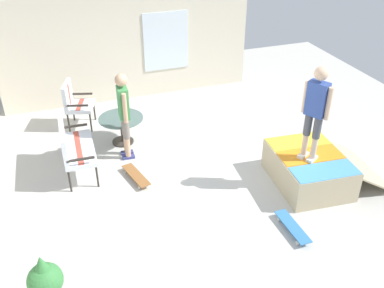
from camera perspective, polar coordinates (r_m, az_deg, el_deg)
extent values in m
cube|color=beige|center=(8.13, 1.55, -4.33)|extent=(12.00, 12.00, 0.10)
cube|color=beige|center=(10.68, -8.35, 12.48)|extent=(0.20, 6.00, 2.57)
cube|color=silver|center=(10.76, -3.45, 13.26)|extent=(0.03, 1.10, 1.40)
cube|color=tan|center=(8.01, 14.96, -3.19)|extent=(1.57, 1.27, 0.58)
cube|color=#4C99D8|center=(7.51, 16.98, -3.38)|extent=(0.56, 1.14, 0.01)
cube|color=orange|center=(7.85, 15.25, -1.42)|extent=(0.56, 1.14, 0.01)
cube|color=yellow|center=(8.21, 13.67, 0.38)|extent=(0.56, 1.14, 0.01)
cylinder|color=#B2B2B7|center=(7.64, 11.61, -2.20)|extent=(1.41, 0.17, 0.05)
cube|color=tan|center=(8.49, 20.50, -2.34)|extent=(1.50, 0.94, 0.48)
cylinder|color=#2D2823|center=(7.86, -12.28, -4.16)|extent=(0.04, 0.04, 0.44)
cylinder|color=#2D2823|center=(8.84, -13.19, 0.08)|extent=(0.04, 0.04, 0.44)
cylinder|color=#2D2823|center=(7.85, -15.67, -4.70)|extent=(0.04, 0.04, 0.44)
cylinder|color=#2D2823|center=(8.84, -16.20, -0.40)|extent=(0.04, 0.04, 0.44)
cube|color=silver|center=(8.20, -14.59, -0.66)|extent=(1.27, 0.59, 0.08)
cube|color=#B74738|center=(8.18, -14.63, -0.41)|extent=(1.21, 0.14, 0.00)
cube|color=silver|center=(8.06, -16.51, 0.83)|extent=(1.25, 0.12, 0.50)
cube|color=#B74738|center=(8.06, -16.51, 0.83)|extent=(0.10, 0.09, 0.46)
cube|color=#2D2823|center=(7.60, -14.36, -1.95)|extent=(0.06, 0.47, 0.04)
cube|color=#2D2823|center=(8.65, -15.08, 2.28)|extent=(0.06, 0.47, 0.04)
cylinder|color=#2D2823|center=(9.60, -13.09, 2.75)|extent=(0.04, 0.04, 0.44)
cylinder|color=#2D2823|center=(10.07, -12.64, 4.23)|extent=(0.04, 0.04, 0.44)
cylinder|color=#2D2823|center=(9.70, -15.82, 2.66)|extent=(0.04, 0.04, 0.44)
cylinder|color=#2D2823|center=(10.16, -15.25, 4.12)|extent=(0.04, 0.04, 0.44)
cube|color=silver|center=(9.76, -14.39, 4.80)|extent=(0.75, 0.70, 0.08)
cube|color=#B74738|center=(9.75, -14.43, 5.02)|extent=(0.58, 0.26, 0.00)
cube|color=silver|center=(9.69, -15.98, 6.27)|extent=(0.62, 0.25, 0.50)
cube|color=#B74738|center=(9.69, -15.98, 6.27)|extent=(0.12, 0.11, 0.46)
cube|color=#2D2823|center=(9.44, -14.81, 4.88)|extent=(0.17, 0.46, 0.04)
cube|color=#2D2823|center=(9.95, -14.24, 6.38)|extent=(0.17, 0.46, 0.04)
cylinder|color=#2D2823|center=(9.05, -9.13, 1.75)|extent=(0.06, 0.06, 0.55)
cylinder|color=#2D2823|center=(9.18, -9.00, 0.34)|extent=(0.44, 0.44, 0.03)
cylinder|color=#4C6660|center=(8.92, -9.29, 3.34)|extent=(0.90, 0.90, 0.02)
cube|color=navy|center=(8.64, -8.29, -1.69)|extent=(0.12, 0.24, 0.05)
cylinder|color=tan|center=(8.52, -8.40, -0.40)|extent=(0.10, 0.10, 0.41)
cylinder|color=slate|center=(8.31, -8.62, 1.99)|extent=(0.13, 0.13, 0.41)
cube|color=navy|center=(8.78, -8.47, -1.11)|extent=(0.12, 0.24, 0.05)
cylinder|color=tan|center=(8.66, -8.59, 0.17)|extent=(0.10, 0.10, 0.41)
cylinder|color=slate|center=(8.46, -8.81, 2.53)|extent=(0.13, 0.13, 0.41)
cube|color=#3F8C4C|center=(8.15, -8.99, 5.37)|extent=(0.33, 0.19, 0.60)
sphere|color=tan|center=(7.97, -9.26, 8.25)|extent=(0.23, 0.23, 0.23)
cylinder|color=tan|center=(7.98, -8.75, 4.64)|extent=(0.08, 0.08, 0.57)
cylinder|color=tan|center=(8.34, -9.20, 5.82)|extent=(0.08, 0.08, 0.57)
cube|color=silver|center=(7.77, 14.32, -1.41)|extent=(0.21, 0.26, 0.05)
cylinder|color=beige|center=(7.65, 14.53, -0.02)|extent=(0.10, 0.10, 0.39)
cylinder|color=#4C4C51|center=(7.46, 14.92, 2.54)|extent=(0.13, 0.13, 0.39)
cube|color=silver|center=(7.71, 15.41, -1.86)|extent=(0.21, 0.26, 0.05)
cylinder|color=beige|center=(7.59, 15.64, -0.47)|extent=(0.10, 0.10, 0.39)
cylinder|color=#4C4C51|center=(7.40, 16.07, 2.10)|extent=(0.13, 0.13, 0.39)
cube|color=#334C99|center=(7.22, 16.03, 5.68)|extent=(0.37, 0.31, 0.58)
sphere|color=beige|center=(7.05, 16.54, 8.81)|extent=(0.22, 0.22, 0.22)
cylinder|color=beige|center=(7.30, 14.62, 6.02)|extent=(0.08, 0.08, 0.55)
cylinder|color=beige|center=(7.15, 17.42, 5.04)|extent=(0.08, 0.08, 0.55)
cube|color=brown|center=(7.99, -7.33, -4.04)|extent=(0.82, 0.38, 0.02)
cylinder|color=silver|center=(8.27, -7.68, -3.28)|extent=(0.06, 0.04, 0.06)
cylinder|color=silver|center=(8.22, -8.68, -3.62)|extent=(0.06, 0.04, 0.06)
cylinder|color=silver|center=(7.85, -5.86, -5.25)|extent=(0.06, 0.04, 0.06)
cylinder|color=silver|center=(7.80, -6.90, -5.62)|extent=(0.06, 0.04, 0.06)
cube|color=#3372B2|center=(7.04, 13.02, -10.44)|extent=(0.80, 0.21, 0.02)
cylinder|color=silver|center=(7.29, 12.34, -9.31)|extent=(0.06, 0.03, 0.06)
cylinder|color=silver|center=(7.22, 11.24, -9.64)|extent=(0.06, 0.03, 0.06)
cylinder|color=silver|center=(6.96, 14.75, -12.07)|extent=(0.06, 0.03, 0.06)
cylinder|color=silver|center=(6.88, 13.61, -12.44)|extent=(0.06, 0.03, 0.06)
sphere|color=#387F3D|center=(5.84, -18.63, -16.53)|extent=(0.44, 0.44, 0.44)
cone|color=#387F3D|center=(5.65, -19.09, -14.74)|extent=(0.24, 0.24, 0.28)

